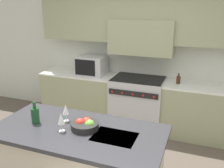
{
  "coord_description": "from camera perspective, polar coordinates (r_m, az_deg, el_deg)",
  "views": [
    {
      "loc": [
        1.06,
        -2.26,
        2.21
      ],
      "look_at": [
        -0.06,
        0.7,
        1.18
      ],
      "focal_mm": 40.0,
      "sensor_mm": 36.0,
      "label": 1
    }
  ],
  "objects": [
    {
      "name": "back_cabinetry",
      "position": [
        4.56,
        7.2,
        10.26
      ],
      "size": [
        10.0,
        0.46,
        2.7
      ],
      "color": "silver",
      "rests_on": "ground_plane"
    },
    {
      "name": "back_counter",
      "position": [
        4.63,
        5.92,
        -4.35
      ],
      "size": [
        3.81,
        0.62,
        0.92
      ],
      "color": "gray",
      "rests_on": "ground_plane"
    },
    {
      "name": "range_stove",
      "position": [
        4.6,
        5.86,
        -4.29
      ],
      "size": [
        0.93,
        0.7,
        0.94
      ],
      "color": "#B7B7BC",
      "rests_on": "ground_plane"
    },
    {
      "name": "microwave",
      "position": [
        4.73,
        -4.62,
        4.26
      ],
      "size": [
        0.51,
        0.41,
        0.35
      ],
      "color": "#B7B7BC",
      "rests_on": "back_counter"
    },
    {
      "name": "kitchen_island",
      "position": [
        2.97,
        -7.46,
        -18.15
      ],
      "size": [
        1.86,
        0.91,
        0.93
      ],
      "color": "beige",
      "rests_on": "ground_plane"
    },
    {
      "name": "wine_bottle",
      "position": [
        2.92,
        -17.13,
        -6.8
      ],
      "size": [
        0.09,
        0.09,
        0.25
      ],
      "color": "#194723",
      "rests_on": "kitchen_island"
    },
    {
      "name": "wine_glass_near",
      "position": [
        2.65,
        -11.53,
        -7.89
      ],
      "size": [
        0.07,
        0.07,
        0.21
      ],
      "color": "white",
      "rests_on": "kitchen_island"
    },
    {
      "name": "wine_glass_far",
      "position": [
        2.86,
        -10.54,
        -5.82
      ],
      "size": [
        0.07,
        0.07,
        0.21
      ],
      "color": "white",
      "rests_on": "kitchen_island"
    },
    {
      "name": "fruit_bowl",
      "position": [
        2.71,
        -6.15,
        -9.24
      ],
      "size": [
        0.3,
        0.3,
        0.11
      ],
      "color": "black",
      "rests_on": "kitchen_island"
    },
    {
      "name": "oil_bottle_on_counter",
      "position": [
        4.34,
        14.93,
        0.96
      ],
      "size": [
        0.07,
        0.07,
        0.18
      ],
      "color": "#422314",
      "rests_on": "back_counter"
    }
  ]
}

